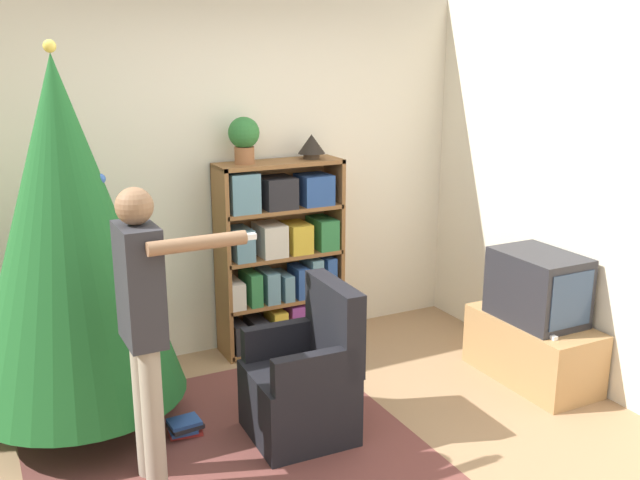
{
  "coord_description": "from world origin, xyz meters",
  "views": [
    {
      "loc": [
        -1.63,
        -3.05,
        2.22
      ],
      "look_at": [
        0.33,
        0.81,
        1.05
      ],
      "focal_mm": 40.0,
      "sensor_mm": 36.0,
      "label": 1
    }
  ],
  "objects_px": {
    "television": "(538,287)",
    "standing_person": "(144,316)",
    "potted_plant": "(244,137)",
    "bookshelf": "(281,259)",
    "armchair": "(305,384)",
    "christmas_tree": "(67,234)",
    "table_lamp": "(312,145)"
  },
  "relations": [
    {
      "from": "television",
      "to": "standing_person",
      "type": "xyz_separation_m",
      "value": [
        -2.63,
        -0.03,
        0.27
      ]
    },
    {
      "from": "television",
      "to": "potted_plant",
      "type": "height_order",
      "value": "potted_plant"
    },
    {
      "from": "bookshelf",
      "to": "television",
      "type": "xyz_separation_m",
      "value": [
        1.31,
        -1.3,
        -0.03
      ]
    },
    {
      "from": "armchair",
      "to": "christmas_tree",
      "type": "bearing_deg",
      "value": -118.73
    },
    {
      "from": "bookshelf",
      "to": "potted_plant",
      "type": "distance_m",
      "value": 0.96
    },
    {
      "from": "armchair",
      "to": "potted_plant",
      "type": "height_order",
      "value": "potted_plant"
    },
    {
      "from": "christmas_tree",
      "to": "television",
      "type": "bearing_deg",
      "value": -14.45
    },
    {
      "from": "christmas_tree",
      "to": "potted_plant",
      "type": "xyz_separation_m",
      "value": [
        1.29,
        0.57,
        0.42
      ]
    },
    {
      "from": "bookshelf",
      "to": "table_lamp",
      "type": "distance_m",
      "value": 0.87
    },
    {
      "from": "television",
      "to": "potted_plant",
      "type": "bearing_deg",
      "value": 140.14
    },
    {
      "from": "armchair",
      "to": "potted_plant",
      "type": "relative_size",
      "value": 2.8
    },
    {
      "from": "standing_person",
      "to": "table_lamp",
      "type": "xyz_separation_m",
      "value": [
        1.59,
        1.34,
        0.59
      ]
    },
    {
      "from": "potted_plant",
      "to": "armchair",
      "type": "bearing_deg",
      "value": -96.26
    },
    {
      "from": "table_lamp",
      "to": "standing_person",
      "type": "bearing_deg",
      "value": -139.92
    },
    {
      "from": "christmas_tree",
      "to": "armchair",
      "type": "height_order",
      "value": "christmas_tree"
    },
    {
      "from": "armchair",
      "to": "potted_plant",
      "type": "distance_m",
      "value": 1.81
    },
    {
      "from": "bookshelf",
      "to": "standing_person",
      "type": "height_order",
      "value": "standing_person"
    },
    {
      "from": "armchair",
      "to": "bookshelf",
      "type": "bearing_deg",
      "value": 164.02
    },
    {
      "from": "christmas_tree",
      "to": "standing_person",
      "type": "xyz_separation_m",
      "value": [
        0.23,
        -0.76,
        -0.27
      ]
    },
    {
      "from": "armchair",
      "to": "table_lamp",
      "type": "bearing_deg",
      "value": 153.93
    },
    {
      "from": "bookshelf",
      "to": "armchair",
      "type": "height_order",
      "value": "bookshelf"
    },
    {
      "from": "christmas_tree",
      "to": "bookshelf",
      "type": "bearing_deg",
      "value": 19.9
    },
    {
      "from": "potted_plant",
      "to": "television",
      "type": "bearing_deg",
      "value": -39.86
    },
    {
      "from": "television",
      "to": "table_lamp",
      "type": "relative_size",
      "value": 3.03
    },
    {
      "from": "potted_plant",
      "to": "table_lamp",
      "type": "bearing_deg",
      "value": 0.0
    },
    {
      "from": "christmas_tree",
      "to": "potted_plant",
      "type": "bearing_deg",
      "value": 23.87
    },
    {
      "from": "armchair",
      "to": "table_lamp",
      "type": "xyz_separation_m",
      "value": [
        0.66,
        1.25,
        1.21
      ]
    },
    {
      "from": "standing_person",
      "to": "table_lamp",
      "type": "bearing_deg",
      "value": 129.48
    },
    {
      "from": "bookshelf",
      "to": "armchair",
      "type": "bearing_deg",
      "value": -107.78
    },
    {
      "from": "television",
      "to": "potted_plant",
      "type": "distance_m",
      "value": 2.25
    },
    {
      "from": "bookshelf",
      "to": "christmas_tree",
      "type": "distance_m",
      "value": 1.73
    },
    {
      "from": "television",
      "to": "standing_person",
      "type": "relative_size",
      "value": 0.38
    }
  ]
}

